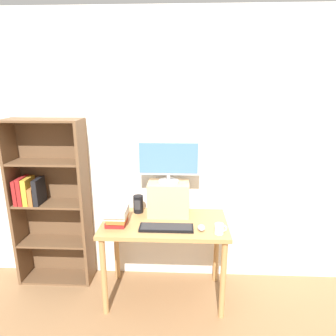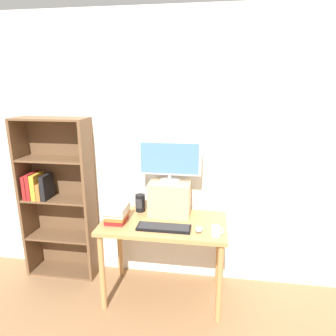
{
  "view_description": "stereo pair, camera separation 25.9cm",
  "coord_description": "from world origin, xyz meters",
  "views": [
    {
      "loc": [
        0.14,
        -2.43,
        1.94
      ],
      "look_at": [
        0.03,
        0.07,
        1.25
      ],
      "focal_mm": 32.0,
      "sensor_mm": 36.0,
      "label": 1
    },
    {
      "loc": [
        0.4,
        -2.4,
        1.94
      ],
      "look_at": [
        0.03,
        0.07,
        1.25
      ],
      "focal_mm": 32.0,
      "sensor_mm": 36.0,
      "label": 2
    }
  ],
  "objects": [
    {
      "name": "desk",
      "position": [
        0.0,
        0.0,
        0.66
      ],
      "size": [
        1.11,
        0.6,
        0.77
      ],
      "color": "#B7844C",
      "rests_on": "ground_plane"
    },
    {
      "name": "computer_monitor",
      "position": [
        0.03,
        0.17,
        1.29
      ],
      "size": [
        0.57,
        0.18,
        0.39
      ],
      "color": "#B7B7BA",
      "rests_on": "riser_box"
    },
    {
      "name": "keyboard",
      "position": [
        0.02,
        -0.14,
        0.78
      ],
      "size": [
        0.46,
        0.15,
        0.02
      ],
      "color": "black",
      "rests_on": "desk"
    },
    {
      "name": "bookshelf_unit",
      "position": [
        -1.15,
        0.24,
        0.84
      ],
      "size": [
        0.72,
        0.28,
        1.65
      ],
      "color": "brown",
      "rests_on": "ground_plane"
    },
    {
      "name": "coffee_mug",
      "position": [
        0.46,
        -0.2,
        0.81
      ],
      "size": [
        0.1,
        0.07,
        0.09
      ],
      "color": "white",
      "rests_on": "desk"
    },
    {
      "name": "ground_plane",
      "position": [
        0.0,
        0.0,
        0.0
      ],
      "size": [
        12.0,
        12.0,
        0.0
      ],
      "primitive_type": "plane",
      "color": "olive"
    },
    {
      "name": "desk_speaker",
      "position": [
        -0.26,
        0.2,
        0.85
      ],
      "size": [
        0.09,
        0.1,
        0.17
      ],
      "color": "black",
      "rests_on": "desk"
    },
    {
      "name": "riser_box",
      "position": [
        0.03,
        0.17,
        0.92
      ],
      "size": [
        0.38,
        0.25,
        0.31
      ],
      "color": "tan",
      "rests_on": "desk"
    },
    {
      "name": "computer_mouse",
      "position": [
        0.32,
        -0.13,
        0.79
      ],
      "size": [
        0.06,
        0.1,
        0.04
      ],
      "color": "#99999E",
      "rests_on": "desk"
    },
    {
      "name": "book_stack",
      "position": [
        -0.41,
        -0.06,
        0.85
      ],
      "size": [
        0.2,
        0.25,
        0.16
      ],
      "color": "maroon",
      "rests_on": "desk"
    },
    {
      "name": "back_wall",
      "position": [
        0.0,
        0.4,
        1.3
      ],
      "size": [
        7.0,
        0.08,
        2.6
      ],
      "color": "silver",
      "rests_on": "ground_plane"
    }
  ]
}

